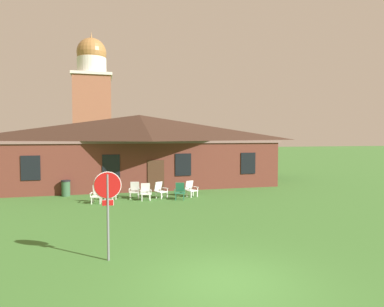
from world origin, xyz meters
TOP-DOWN VIEW (x-y plane):
  - ground_plane at (0.00, 0.00)m, footprint 200.00×200.00m
  - brick_building at (0.00, 19.65)m, footprint 19.72×10.40m
  - dome_tower at (-3.98, 40.64)m, footprint 5.18×5.18m
  - stop_sign at (-2.84, 2.38)m, footprint 0.80×0.10m
  - lawn_chair_by_porch at (-3.23, 11.58)m, footprint 0.72×0.76m
  - lawn_chair_near_door at (-2.44, 12.38)m, footprint 0.81×0.85m
  - lawn_chair_left_end at (-1.09, 12.56)m, footprint 0.71×0.75m
  - lawn_chair_middle at (-0.53, 11.80)m, footprint 0.67×0.70m
  - lawn_chair_right_end at (0.39, 12.22)m, footprint 0.84×0.86m
  - lawn_chair_far_side at (1.43, 11.53)m, footprint 0.74×0.79m
  - lawn_chair_under_eave at (2.27, 12.23)m, footprint 0.77×0.82m
  - trash_bin at (-5.10, 14.35)m, footprint 0.56×0.56m

SIDE VIEW (x-z plane):
  - ground_plane at x=0.00m, z-range 0.00..0.00m
  - trash_bin at x=-5.10m, z-range 0.01..0.99m
  - lawn_chair_by_porch at x=-3.23m, z-range 0.02..0.98m
  - lawn_chair_near_door at x=-2.44m, z-range 0.02..0.98m
  - lawn_chair_left_end at x=-1.09m, z-range 0.02..0.98m
  - lawn_chair_middle at x=-0.53m, z-range 0.02..0.98m
  - lawn_chair_right_end at x=0.39m, z-range 0.02..0.98m
  - lawn_chair_far_side at x=1.43m, z-range 0.02..0.98m
  - lawn_chair_under_eave at x=2.27m, z-range 0.02..0.98m
  - stop_sign at x=-2.84m, z-range 0.55..3.20m
  - brick_building at x=0.00m, z-range 0.05..5.41m
  - dome_tower at x=-3.98m, z-range -0.82..16.83m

